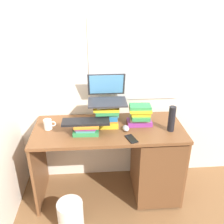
{
  "coord_description": "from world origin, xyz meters",
  "views": [
    {
      "loc": [
        -0.12,
        -2.02,
        1.9
      ],
      "look_at": [
        0.03,
        -0.04,
        0.96
      ],
      "focal_mm": 39.64,
      "sensor_mm": 36.0,
      "label": 1
    }
  ],
  "objects_px": {
    "mug": "(48,124)",
    "wastebasket": "(71,215)",
    "water_bottle": "(172,119)",
    "cell_phone": "(131,139)",
    "desk": "(145,159)",
    "book_stack_keyboard_riser": "(86,128)",
    "laptop": "(107,95)",
    "book_stack_side": "(140,115)",
    "computer_mouse": "(126,128)",
    "book_stack_tall": "(107,114)",
    "keyboard": "(86,122)"
  },
  "relations": [
    {
      "from": "keyboard",
      "to": "mug",
      "type": "bearing_deg",
      "value": 165.65
    },
    {
      "from": "desk",
      "to": "book_stack_keyboard_riser",
      "type": "relative_size",
      "value": 6.01
    },
    {
      "from": "book_stack_side",
      "to": "mug",
      "type": "xyz_separation_m",
      "value": [
        -0.86,
        -0.03,
        -0.05
      ]
    },
    {
      "from": "laptop",
      "to": "desk",
      "type": "bearing_deg",
      "value": -21.95
    },
    {
      "from": "book_stack_side",
      "to": "laptop",
      "type": "relative_size",
      "value": 0.66
    },
    {
      "from": "mug",
      "to": "wastebasket",
      "type": "bearing_deg",
      "value": -66.29
    },
    {
      "from": "book_stack_keyboard_riser",
      "to": "water_bottle",
      "type": "distance_m",
      "value": 0.77
    },
    {
      "from": "book_stack_tall",
      "to": "wastebasket",
      "type": "xyz_separation_m",
      "value": [
        -0.36,
        -0.47,
        -0.75
      ]
    },
    {
      "from": "keyboard",
      "to": "computer_mouse",
      "type": "distance_m",
      "value": 0.37
    },
    {
      "from": "desk",
      "to": "cell_phone",
      "type": "height_order",
      "value": "cell_phone"
    },
    {
      "from": "desk",
      "to": "cell_phone",
      "type": "xyz_separation_m",
      "value": [
        -0.18,
        -0.2,
        0.36
      ]
    },
    {
      "from": "book_stack_keyboard_riser",
      "to": "mug",
      "type": "xyz_separation_m",
      "value": [
        -0.35,
        0.09,
        -0.0
      ]
    },
    {
      "from": "book_stack_keyboard_riser",
      "to": "keyboard",
      "type": "xyz_separation_m",
      "value": [
        0.0,
        0.0,
        0.06
      ]
    },
    {
      "from": "book_stack_tall",
      "to": "water_bottle",
      "type": "distance_m",
      "value": 0.59
    },
    {
      "from": "book_stack_side",
      "to": "laptop",
      "type": "height_order",
      "value": "laptop"
    },
    {
      "from": "laptop",
      "to": "wastebasket",
      "type": "relative_size",
      "value": 1.31
    },
    {
      "from": "computer_mouse",
      "to": "water_bottle",
      "type": "distance_m",
      "value": 0.42
    },
    {
      "from": "book_stack_side",
      "to": "laptop",
      "type": "bearing_deg",
      "value": 167.42
    },
    {
      "from": "laptop",
      "to": "mug",
      "type": "height_order",
      "value": "laptop"
    },
    {
      "from": "book_stack_keyboard_riser",
      "to": "computer_mouse",
      "type": "distance_m",
      "value": 0.36
    },
    {
      "from": "book_stack_keyboard_riser",
      "to": "book_stack_side",
      "type": "relative_size",
      "value": 1.0
    },
    {
      "from": "water_bottle",
      "to": "cell_phone",
      "type": "bearing_deg",
      "value": -161.55
    },
    {
      "from": "computer_mouse",
      "to": "cell_phone",
      "type": "bearing_deg",
      "value": -81.19
    },
    {
      "from": "book_stack_keyboard_riser",
      "to": "laptop",
      "type": "xyz_separation_m",
      "value": [
        0.2,
        0.2,
        0.24
      ]
    },
    {
      "from": "water_bottle",
      "to": "wastebasket",
      "type": "relative_size",
      "value": 0.88
    },
    {
      "from": "book_stack_tall",
      "to": "computer_mouse",
      "type": "height_order",
      "value": "book_stack_tall"
    },
    {
      "from": "book_stack_tall",
      "to": "water_bottle",
      "type": "relative_size",
      "value": 1.02
    },
    {
      "from": "desk",
      "to": "book_stack_keyboard_riser",
      "type": "distance_m",
      "value": 0.7
    },
    {
      "from": "desk",
      "to": "book_stack_side",
      "type": "distance_m",
      "value": 0.46
    },
    {
      "from": "book_stack_tall",
      "to": "laptop",
      "type": "height_order",
      "value": "laptop"
    },
    {
      "from": "water_bottle",
      "to": "wastebasket",
      "type": "distance_m",
      "value": 1.24
    },
    {
      "from": "book_stack_side",
      "to": "mug",
      "type": "relative_size",
      "value": 2.11
    },
    {
      "from": "keyboard",
      "to": "cell_phone",
      "type": "distance_m",
      "value": 0.43
    },
    {
      "from": "book_stack_tall",
      "to": "wastebasket",
      "type": "height_order",
      "value": "book_stack_tall"
    },
    {
      "from": "book_stack_keyboard_riser",
      "to": "cell_phone",
      "type": "relative_size",
      "value": 1.72
    },
    {
      "from": "laptop",
      "to": "keyboard",
      "type": "xyz_separation_m",
      "value": [
        -0.2,
        -0.2,
        -0.18
      ]
    },
    {
      "from": "mug",
      "to": "wastebasket",
      "type": "relative_size",
      "value": 0.41
    },
    {
      "from": "book_stack_tall",
      "to": "keyboard",
      "type": "xyz_separation_m",
      "value": [
        -0.19,
        -0.13,
        -0.0
      ]
    },
    {
      "from": "book_stack_side",
      "to": "computer_mouse",
      "type": "xyz_separation_m",
      "value": [
        -0.15,
        -0.11,
        -0.08
      ]
    },
    {
      "from": "keyboard",
      "to": "wastebasket",
      "type": "xyz_separation_m",
      "value": [
        -0.16,
        -0.34,
        -0.75
      ]
    },
    {
      "from": "water_bottle",
      "to": "cell_phone",
      "type": "distance_m",
      "value": 0.42
    },
    {
      "from": "mug",
      "to": "wastebasket",
      "type": "xyz_separation_m",
      "value": [
        0.19,
        -0.43,
        -0.69
      ]
    },
    {
      "from": "keyboard",
      "to": "mug",
      "type": "distance_m",
      "value": 0.37
    },
    {
      "from": "book_stack_tall",
      "to": "keyboard",
      "type": "relative_size",
      "value": 0.58
    },
    {
      "from": "water_bottle",
      "to": "book_stack_side",
      "type": "bearing_deg",
      "value": 150.33
    },
    {
      "from": "desk",
      "to": "book_stack_keyboard_riser",
      "type": "xyz_separation_m",
      "value": [
        -0.57,
        -0.05,
        0.4
      ]
    },
    {
      "from": "book_stack_keyboard_riser",
      "to": "book_stack_tall",
      "type": "bearing_deg",
      "value": 34.6
    },
    {
      "from": "cell_phone",
      "to": "water_bottle",
      "type": "bearing_deg",
      "value": -0.1
    },
    {
      "from": "laptop",
      "to": "book_stack_keyboard_riser",
      "type": "bearing_deg",
      "value": -135.37
    },
    {
      "from": "desk",
      "to": "mug",
      "type": "distance_m",
      "value": 1.0
    }
  ]
}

